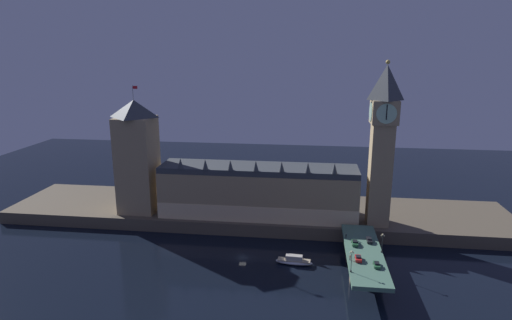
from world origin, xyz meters
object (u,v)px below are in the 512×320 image
car_southbound_lead (377,265)px  street_lamp_near (352,259)px  pedestrian_near_rail (350,257)px  victoria_tower (137,156)px  car_southbound_trail (369,240)px  car_northbound_lead (355,243)px  pedestrian_far_rail (346,236)px  boat_upstream (294,261)px  clock_tower (382,141)px  street_lamp_mid (382,241)px  car_northbound_trail (358,258)px

car_southbound_lead → street_lamp_near: street_lamp_near is taller
pedestrian_near_rail → victoria_tower: bearing=154.7°
car_southbound_lead → car_southbound_trail: bearing=90.0°
car_northbound_lead → car_southbound_lead: size_ratio=1.10×
car_southbound_trail → pedestrian_far_rail: (-7.91, 1.94, 0.25)m
victoria_tower → boat_upstream: victoria_tower is taller
boat_upstream → car_northbound_lead: bearing=6.9°
clock_tower → street_lamp_near: size_ratio=9.18×
victoria_tower → street_lamp_mid: 105.21m
car_northbound_lead → clock_tower: bearing=66.8°
car_southbound_trail → car_northbound_trail: bearing=-109.5°
victoria_tower → street_lamp_mid: (97.94, -34.07, -17.80)m
car_northbound_lead → pedestrian_far_rail: bearing=117.3°
car_southbound_lead → street_lamp_mid: bearing=73.4°
pedestrian_near_rail → pedestrian_far_rail: size_ratio=1.03×
car_southbound_lead → boat_upstream: (-26.14, 12.57, -6.89)m
victoria_tower → car_southbound_lead: 106.86m
car_southbound_lead → car_southbound_trail: size_ratio=0.87×
pedestrian_near_rail → street_lamp_mid: street_lamp_mid is taller
clock_tower → street_lamp_near: (-14.05, -45.38, -27.49)m
street_lamp_near → street_lamp_mid: bearing=52.4°
car_southbound_trail → pedestrian_near_rail: 17.03m
pedestrian_far_rail → boat_upstream: (-18.23, -7.66, -7.21)m
boat_upstream → pedestrian_near_rail: bearing=-27.2°
car_southbound_trail → pedestrian_near_rail: bearing=-117.7°
street_lamp_near → boat_upstream: 26.92m
pedestrian_far_rail → victoria_tower: bearing=164.6°
car_northbound_lead → street_lamp_near: bearing=-98.8°
victoria_tower → street_lamp_near: (86.59, -48.79, -17.61)m
victoria_tower → pedestrian_near_rail: size_ratio=29.35×
car_northbound_lead → car_southbound_trail: size_ratio=0.96×
car_southbound_lead → car_southbound_trail: (0.00, 18.29, 0.06)m
car_southbound_lead → clock_tower: bearing=82.0°
car_northbound_trail → street_lamp_near: 9.27m
victoria_tower → car_southbound_trail: victoria_tower is taller
clock_tower → car_northbound_trail: (-11.02, -37.43, -31.17)m
street_lamp_near → car_northbound_trail: bearing=69.1°
car_southbound_trail → pedestrian_near_rail: (-7.91, -15.08, 0.29)m
victoria_tower → boat_upstream: bearing=-24.7°
victoria_tower → street_lamp_near: bearing=-29.4°
clock_tower → street_lamp_mid: (-2.70, -30.66, -27.68)m
car_southbound_lead → pedestrian_far_rail: bearing=111.4°
car_northbound_trail → car_southbound_trail: 15.80m
street_lamp_near → car_southbound_trail: bearing=70.0°
street_lamp_near → boat_upstream: bearing=136.2°
victoria_tower → car_southbound_trail: 100.66m
car_southbound_trail → boat_upstream: size_ratio=0.36×
car_northbound_trail → car_northbound_lead: bearing=90.0°
pedestrian_near_rail → pedestrian_far_rail: (0.00, 17.02, -0.03)m
car_northbound_lead → street_lamp_mid: 10.28m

